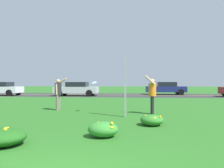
{
  "coord_description": "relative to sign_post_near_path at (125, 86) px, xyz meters",
  "views": [
    {
      "loc": [
        1.16,
        -2.49,
        1.44
      ],
      "look_at": [
        0.27,
        6.75,
        1.36
      ],
      "focal_mm": 34.9,
      "sensor_mm": 36.0,
      "label": 1
    }
  ],
  "objects": [
    {
      "name": "ground_plane",
      "position": [
        -0.85,
        4.27,
        -1.27
      ],
      "size": [
        120.0,
        120.0,
        0.0
      ],
      "primitive_type": "plane",
      "color": "#26601E"
    },
    {
      "name": "highway_strip",
      "position": [
        -0.85,
        15.02,
        -1.27
      ],
      "size": [
        120.0,
        7.37,
        0.01
      ],
      "primitive_type": "cube",
      "color": "#2D2D30",
      "rests_on": "ground"
    },
    {
      "name": "highway_center_stripe",
      "position": [
        -0.85,
        15.02,
        -1.26
      ],
      "size": [
        120.0,
        0.16,
        0.0
      ],
      "primitive_type": "cube",
      "color": "yellow",
      "rests_on": "ground"
    },
    {
      "name": "daylily_clump_front_right",
      "position": [
        -0.47,
        -3.34,
        -1.07
      ],
      "size": [
        0.8,
        0.7,
        0.43
      ],
      "color": "#337F2D",
      "rests_on": "ground"
    },
    {
      "name": "daylily_clump_mid_right",
      "position": [
        -2.66,
        -4.33,
        -1.07
      ],
      "size": [
        1.13,
        1.0,
        0.43
      ],
      "color": "#1E5619",
      "rests_on": "ground"
    },
    {
      "name": "daylily_clump_mid_center",
      "position": [
        0.94,
        -1.67,
        -1.09
      ],
      "size": [
        0.77,
        0.8,
        0.36
      ],
      "color": "#2D7526",
      "rests_on": "ground"
    },
    {
      "name": "sign_post_near_path",
      "position": [
        0.0,
        0.0,
        0.0
      ],
      "size": [
        0.07,
        0.1,
        2.54
      ],
      "color": "#93969B",
      "rests_on": "ground"
    },
    {
      "name": "person_thrower_dark_shirt",
      "position": [
        -3.51,
        1.85,
        -0.32
      ],
      "size": [
        0.56,
        0.52,
        1.64
      ],
      "color": "#232328",
      "rests_on": "ground"
    },
    {
      "name": "person_catcher_orange_shirt",
      "position": [
        1.17,
        0.93,
        -0.32
      ],
      "size": [
        0.52,
        0.52,
        1.74
      ],
      "color": "orange",
      "rests_on": "ground"
    },
    {
      "name": "frisbee_pale_blue",
      "position": [
        -1.51,
        1.16,
        0.14
      ],
      "size": [
        0.26,
        0.24,
        0.16
      ],
      "color": "#ADD6E5"
    },
    {
      "name": "car_navy_center_left",
      "position": [
        4.1,
        16.68,
        -0.53
      ],
      "size": [
        4.5,
        2.0,
        1.45
      ],
      "color": "navy",
      "rests_on": "ground"
    },
    {
      "name": "car_silver_center_right",
      "position": [
        -5.58,
        13.36,
        -0.53
      ],
      "size": [
        4.5,
        2.0,
        1.45
      ],
      "color": "#B7BABF",
      "rests_on": "ground"
    },
    {
      "name": "car_white_rightmost",
      "position": [
        -14.03,
        13.36,
        -0.53
      ],
      "size": [
        4.5,
        2.0,
        1.45
      ],
      "color": "silver",
      "rests_on": "ground"
    }
  ]
}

